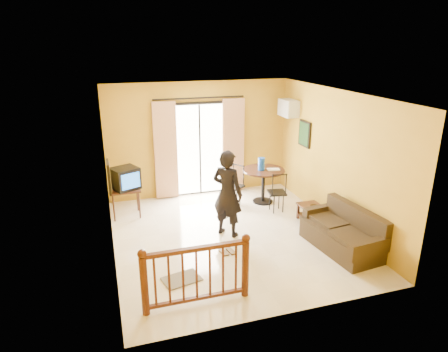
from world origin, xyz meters
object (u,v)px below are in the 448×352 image
object	(u,v)px
coffee_table	(314,214)
standing_person	(227,194)
television	(125,178)
dining_table	(264,176)
sofa	(344,234)

from	to	relation	value
coffee_table	standing_person	xyz separation A→B (m)	(-1.89, 0.12, 0.63)
television	dining_table	xyz separation A→B (m)	(3.16, -0.15, -0.23)
dining_table	standing_person	bearing A→B (deg)	-134.65
dining_table	sofa	world-z (taller)	dining_table
dining_table	television	bearing A→B (deg)	177.24
television	coffee_table	world-z (taller)	television
dining_table	sofa	size ratio (longest dim) A/B	0.56
television	coffee_table	xyz separation A→B (m)	(3.72, -1.62, -0.64)
television	standing_person	xyz separation A→B (m)	(1.83, -1.50, -0.01)
sofa	dining_table	bearing A→B (deg)	95.67
coffee_table	standing_person	distance (m)	1.99
television	coffee_table	distance (m)	4.10
television	sofa	world-z (taller)	television
sofa	standing_person	bearing A→B (deg)	140.79
television	standing_person	world-z (taller)	standing_person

